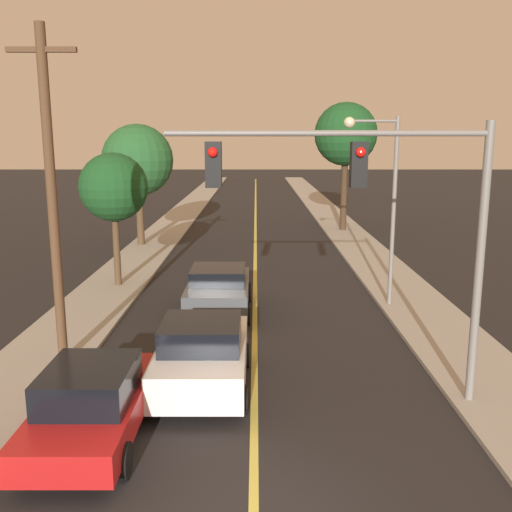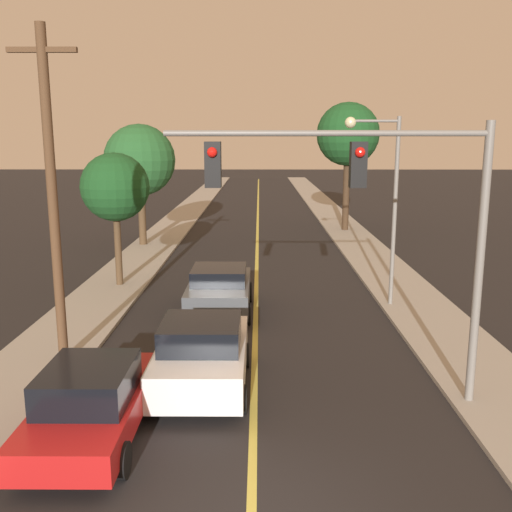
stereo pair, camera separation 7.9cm
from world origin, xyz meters
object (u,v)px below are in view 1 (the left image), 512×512
(car_near_lane_second, at_px, (220,289))
(utility_pole_left, at_px, (53,194))
(streetlamp_right, at_px, (382,184))
(tree_left_near, at_px, (115,188))
(tree_left_far, at_px, (139,161))
(car_near_lane_front, at_px, (203,354))
(car_outer_lane_front, at_px, (94,402))
(tree_right_near, at_px, (347,135))
(traffic_signal_mast, at_px, (377,201))

(car_near_lane_second, height_order, utility_pole_left, utility_pole_left)
(streetlamp_right, bearing_deg, tree_left_near, 164.76)
(utility_pole_left, relative_size, tree_left_far, 1.29)
(car_near_lane_front, distance_m, streetlamp_right, 9.02)
(car_near_lane_second, height_order, tree_left_far, tree_left_far)
(tree_left_far, bearing_deg, streetlamp_right, -47.36)
(car_near_lane_second, distance_m, tree_left_near, 6.03)
(car_outer_lane_front, xyz_separation_m, tree_right_near, (8.44, 24.82, 5.08))
(car_outer_lane_front, xyz_separation_m, tree_left_near, (-2.22, 11.30, 3.07))
(car_outer_lane_front, distance_m, tree_left_near, 11.91)
(car_near_lane_second, distance_m, car_outer_lane_front, 8.25)
(streetlamp_right, distance_m, tree_right_near, 16.22)
(traffic_signal_mast, xyz_separation_m, tree_left_far, (-8.50, 18.34, 0.13))
(traffic_signal_mast, bearing_deg, utility_pole_left, 163.46)
(car_near_lane_front, distance_m, tree_right_near, 24.04)
(streetlamp_right, bearing_deg, tree_right_near, 85.46)
(car_near_lane_second, xyz_separation_m, tree_right_near, (6.58, 16.79, 5.03))
(car_near_lane_front, bearing_deg, tree_left_far, 105.54)
(car_outer_lane_front, distance_m, tree_right_near, 26.71)
(streetlamp_right, height_order, tree_left_far, tree_left_far)
(car_near_lane_second, xyz_separation_m, tree_left_far, (-4.88, 11.76, 3.70))
(traffic_signal_mast, height_order, tree_right_near, tree_right_near)
(tree_left_far, bearing_deg, tree_left_near, -84.62)
(car_near_lane_front, bearing_deg, streetlamp_right, 50.74)
(streetlamp_right, bearing_deg, car_outer_lane_front, -129.32)
(car_near_lane_second, bearing_deg, tree_right_near, 68.60)
(car_outer_lane_front, bearing_deg, traffic_signal_mast, 14.91)
(streetlamp_right, relative_size, utility_pole_left, 0.77)
(car_near_lane_second, height_order, tree_left_near, tree_left_near)
(car_outer_lane_front, bearing_deg, streetlamp_right, 50.68)
(utility_pole_left, bearing_deg, tree_left_far, 94.37)
(tree_right_near, bearing_deg, tree_left_far, -156.30)
(utility_pole_left, relative_size, tree_right_near, 1.06)
(car_near_lane_front, relative_size, tree_right_near, 0.52)
(car_near_lane_front, distance_m, car_near_lane_second, 5.78)
(car_near_lane_front, bearing_deg, traffic_signal_mast, -12.41)
(traffic_signal_mast, bearing_deg, tree_left_near, 128.05)
(streetlamp_right, distance_m, tree_left_far, 15.03)
(tree_right_near, bearing_deg, utility_pole_left, -115.73)
(car_near_lane_front, xyz_separation_m, tree_right_near, (6.58, 22.57, 5.02))
(car_outer_lane_front, height_order, traffic_signal_mast, traffic_signal_mast)
(tree_right_near, bearing_deg, streetlamp_right, -94.54)
(utility_pole_left, bearing_deg, traffic_signal_mast, -16.54)
(car_near_lane_front, bearing_deg, car_near_lane_second, 90.00)
(car_near_lane_second, relative_size, streetlamp_right, 0.65)
(traffic_signal_mast, bearing_deg, streetlamp_right, 77.02)
(car_near_lane_front, xyz_separation_m, tree_left_near, (-4.08, 9.04, 3.00))
(car_near_lane_front, xyz_separation_m, streetlamp_right, (5.30, 6.49, 3.35))
(car_outer_lane_front, height_order, tree_right_near, tree_right_near)
(car_outer_lane_front, xyz_separation_m, streetlamp_right, (7.16, 8.74, 3.42))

